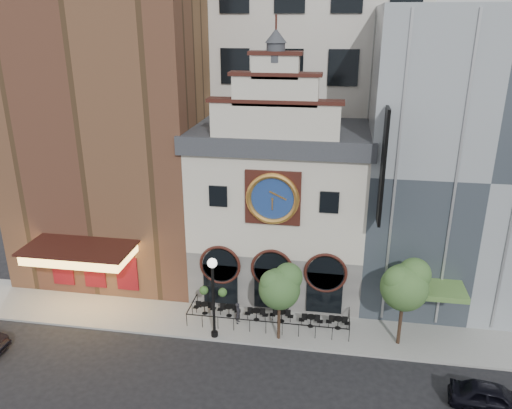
{
  "coord_description": "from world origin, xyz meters",
  "views": [
    {
      "loc": [
        3.83,
        -25.97,
        19.23
      ],
      "look_at": [
        -1.44,
        6.0,
        7.24
      ],
      "focal_mm": 35.0,
      "sensor_mm": 36.0,
      "label": 1
    }
  ],
  "objects_px": {
    "car_right": "(494,398)",
    "tree_right": "(405,284)",
    "bistro_2": "(256,314)",
    "bistro_5": "(338,322)",
    "bistro_0": "(205,308)",
    "bistro_4": "(311,320)",
    "bistro_1": "(229,310)",
    "pedestrian": "(238,313)",
    "bistro_3": "(282,315)",
    "lamppost": "(213,289)",
    "tree_left": "(280,286)"
  },
  "relations": [
    {
      "from": "bistro_2",
      "to": "car_right",
      "type": "relative_size",
      "value": 0.36
    },
    {
      "from": "bistro_2",
      "to": "tree_left",
      "type": "height_order",
      "value": "tree_left"
    },
    {
      "from": "bistro_0",
      "to": "bistro_1",
      "type": "height_order",
      "value": "same"
    },
    {
      "from": "pedestrian",
      "to": "tree_right",
      "type": "xyz_separation_m",
      "value": [
        10.41,
        -0.53,
        3.47
      ]
    },
    {
      "from": "car_right",
      "to": "tree_right",
      "type": "distance_m",
      "value": 7.48
    },
    {
      "from": "bistro_2",
      "to": "bistro_5",
      "type": "relative_size",
      "value": 1.0
    },
    {
      "from": "bistro_5",
      "to": "tree_right",
      "type": "distance_m",
      "value": 5.43
    },
    {
      "from": "car_right",
      "to": "tree_right",
      "type": "relative_size",
      "value": 0.77
    },
    {
      "from": "bistro_3",
      "to": "bistro_4",
      "type": "bearing_deg",
      "value": -8.13
    },
    {
      "from": "tree_left",
      "to": "car_right",
      "type": "bearing_deg",
      "value": -19.99
    },
    {
      "from": "lamppost",
      "to": "tree_right",
      "type": "distance_m",
      "value": 11.71
    },
    {
      "from": "bistro_3",
      "to": "tree_left",
      "type": "height_order",
      "value": "tree_left"
    },
    {
      "from": "bistro_1",
      "to": "car_right",
      "type": "distance_m",
      "value": 16.66
    },
    {
      "from": "bistro_1",
      "to": "pedestrian",
      "type": "bearing_deg",
      "value": -42.01
    },
    {
      "from": "bistro_3",
      "to": "tree_right",
      "type": "distance_m",
      "value": 8.52
    },
    {
      "from": "bistro_0",
      "to": "bistro_4",
      "type": "distance_m",
      "value": 7.34
    },
    {
      "from": "bistro_1",
      "to": "pedestrian",
      "type": "height_order",
      "value": "pedestrian"
    },
    {
      "from": "lamppost",
      "to": "bistro_2",
      "type": "bearing_deg",
      "value": 46.18
    },
    {
      "from": "bistro_0",
      "to": "bistro_5",
      "type": "bearing_deg",
      "value": -1.91
    },
    {
      "from": "pedestrian",
      "to": "bistro_5",
      "type": "bearing_deg",
      "value": -82.69
    },
    {
      "from": "bistro_4",
      "to": "bistro_5",
      "type": "distance_m",
      "value": 1.78
    },
    {
      "from": "bistro_3",
      "to": "car_right",
      "type": "height_order",
      "value": "car_right"
    },
    {
      "from": "car_right",
      "to": "lamppost",
      "type": "relative_size",
      "value": 0.8
    },
    {
      "from": "bistro_2",
      "to": "tree_right",
      "type": "relative_size",
      "value": 0.27
    },
    {
      "from": "bistro_2",
      "to": "bistro_1",
      "type": "bearing_deg",
      "value": 174.49
    },
    {
      "from": "bistro_4",
      "to": "car_right",
      "type": "relative_size",
      "value": 0.36
    },
    {
      "from": "bistro_4",
      "to": "bistro_5",
      "type": "height_order",
      "value": "same"
    },
    {
      "from": "bistro_0",
      "to": "car_right",
      "type": "relative_size",
      "value": 0.36
    },
    {
      "from": "lamppost",
      "to": "tree_right",
      "type": "relative_size",
      "value": 0.96
    },
    {
      "from": "car_right",
      "to": "tree_left",
      "type": "bearing_deg",
      "value": 77.98
    },
    {
      "from": "bistro_3",
      "to": "pedestrian",
      "type": "bearing_deg",
      "value": -167.28
    },
    {
      "from": "tree_right",
      "to": "tree_left",
      "type": "bearing_deg",
      "value": -174.69
    },
    {
      "from": "car_right",
      "to": "bistro_3",
      "type": "bearing_deg",
      "value": 70.55
    },
    {
      "from": "pedestrian",
      "to": "lamppost",
      "type": "height_order",
      "value": "lamppost"
    },
    {
      "from": "bistro_3",
      "to": "bistro_5",
      "type": "distance_m",
      "value": 3.76
    },
    {
      "from": "bistro_3",
      "to": "bistro_1",
      "type": "bearing_deg",
      "value": 178.93
    },
    {
      "from": "bistro_3",
      "to": "lamppost",
      "type": "bearing_deg",
      "value": -149.91
    },
    {
      "from": "pedestrian",
      "to": "bistro_3",
      "type": "bearing_deg",
      "value": -73.69
    },
    {
      "from": "pedestrian",
      "to": "lamppost",
      "type": "distance_m",
      "value": 3.4
    },
    {
      "from": "car_right",
      "to": "tree_right",
      "type": "height_order",
      "value": "tree_right"
    },
    {
      "from": "bistro_2",
      "to": "bistro_4",
      "type": "height_order",
      "value": "same"
    },
    {
      "from": "bistro_3",
      "to": "tree_right",
      "type": "bearing_deg",
      "value": -8.78
    },
    {
      "from": "pedestrian",
      "to": "tree_right",
      "type": "distance_m",
      "value": 10.98
    },
    {
      "from": "pedestrian",
      "to": "tree_left",
      "type": "xyz_separation_m",
      "value": [
        2.92,
        -1.22,
        3.04
      ]
    },
    {
      "from": "bistro_2",
      "to": "lamppost",
      "type": "relative_size",
      "value": 0.29
    },
    {
      "from": "pedestrian",
      "to": "tree_left",
      "type": "relative_size",
      "value": 0.29
    },
    {
      "from": "bistro_5",
      "to": "tree_right",
      "type": "height_order",
      "value": "tree_right"
    },
    {
      "from": "pedestrian",
      "to": "tree_right",
      "type": "relative_size",
      "value": 0.26
    },
    {
      "from": "bistro_3",
      "to": "lamppost",
      "type": "relative_size",
      "value": 0.29
    },
    {
      "from": "bistro_2",
      "to": "car_right",
      "type": "distance_m",
      "value": 14.8
    }
  ]
}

